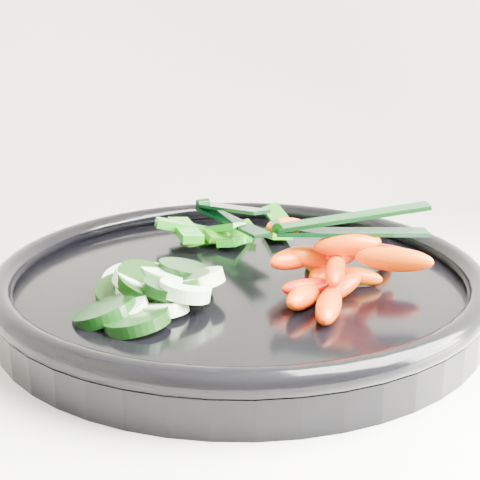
{
  "coord_description": "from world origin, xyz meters",
  "views": [
    {
      "loc": [
        -0.49,
        1.2,
        1.14
      ],
      "look_at": [
        -0.5,
        1.69,
        0.99
      ],
      "focal_mm": 50.0,
      "sensor_mm": 36.0,
      "label": 1
    }
  ],
  "objects": [
    {
      "name": "veggie_tray",
      "position": [
        -0.5,
        1.69,
        0.95
      ],
      "size": [
        0.47,
        0.47,
        0.04
      ],
      "color": "black",
      "rests_on": "counter"
    },
    {
      "name": "cucumber_pile",
      "position": [
        -0.56,
        1.64,
        0.96
      ],
      "size": [
        0.11,
        0.13,
        0.04
      ],
      "color": "black",
      "rests_on": "veggie_tray"
    },
    {
      "name": "carrot_pile",
      "position": [
        -0.43,
        1.66,
        0.97
      ],
      "size": [
        0.12,
        0.14,
        0.06
      ],
      "color": "red",
      "rests_on": "veggie_tray"
    },
    {
      "name": "pepper_pile",
      "position": [
        -0.52,
        1.78,
        0.96
      ],
      "size": [
        0.13,
        0.1,
        0.03
      ],
      "color": "#0B750B",
      "rests_on": "veggie_tray"
    },
    {
      "name": "tong_carrot",
      "position": [
        -0.42,
        1.66,
        1.0
      ],
      "size": [
        0.11,
        0.02,
        0.02
      ],
      "color": "black",
      "rests_on": "carrot_pile"
    },
    {
      "name": "tong_pepper",
      "position": [
        -0.51,
        1.78,
        0.98
      ],
      "size": [
        0.07,
        0.1,
        0.02
      ],
      "color": "black",
      "rests_on": "pepper_pile"
    }
  ]
}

